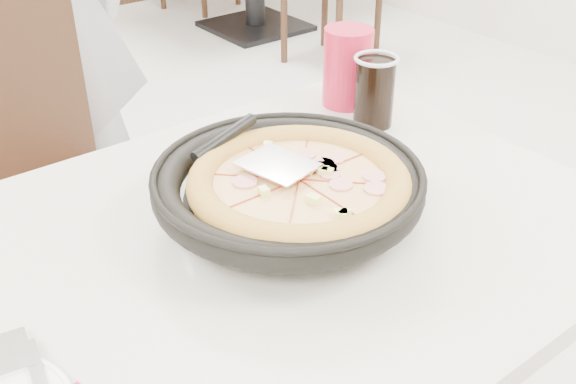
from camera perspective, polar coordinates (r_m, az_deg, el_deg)
chair_far at (r=1.63m, az=-16.36°, el=-1.51°), size 0.55×0.55×0.95m
trivet at (r=1.00m, az=-3.10°, el=-2.70°), size 0.13×0.13×0.04m
pizza_pan at (r=1.02m, az=0.00°, el=-0.38°), size 0.33×0.33×0.01m
pizza at (r=0.99m, az=0.93°, el=-0.01°), size 0.32×0.32×0.02m
pizza_server at (r=1.00m, az=-0.89°, el=2.37°), size 0.10×0.12×0.00m
cola_glass at (r=1.32m, az=7.31°, el=8.30°), size 0.08×0.08×0.13m
red_cup at (r=1.40m, az=5.06°, el=10.49°), size 0.10×0.10×0.16m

